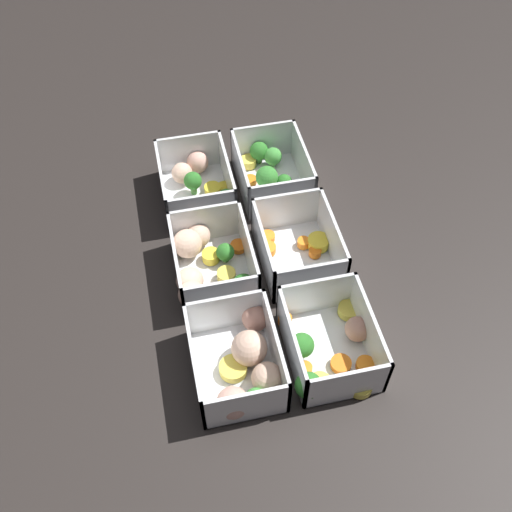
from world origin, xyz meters
name	(u,v)px	position (x,y,z in m)	size (l,w,h in m)	color
ground_plane	(256,266)	(0.00, 0.00, 0.00)	(4.00, 4.00, 0.00)	#282321
container_near_left	(329,347)	(-0.18, -0.07, 0.03)	(0.17, 0.14, 0.08)	white
container_near_center	(300,250)	(0.00, -0.07, 0.03)	(0.16, 0.12, 0.08)	white
container_near_right	(271,172)	(0.18, -0.07, 0.03)	(0.16, 0.12, 0.08)	white
container_far_left	(244,363)	(-0.18, 0.06, 0.03)	(0.18, 0.13, 0.08)	white
container_far_center	(206,264)	(0.00, 0.08, 0.03)	(0.17, 0.14, 0.08)	white
container_far_right	(199,183)	(0.18, 0.06, 0.03)	(0.17, 0.13, 0.08)	white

